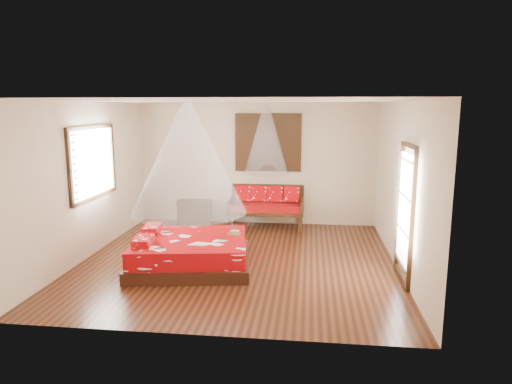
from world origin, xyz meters
The scene contains 10 objects.
room centered at (0.00, 0.00, 1.40)m, with size 5.54×5.54×2.84m.
bed centered at (-0.78, -0.40, 0.25)m, with size 2.21×2.05×0.63m.
daybed centered at (0.28, 2.38, 0.52)m, with size 1.67×0.74×0.94m.
storage_chest centered at (-1.42, 2.45, 0.27)m, with size 0.88×0.71×0.54m.
shutter_panel centered at (0.28, 2.72, 1.90)m, with size 1.52×0.06×1.32m.
window_left centered at (-2.71, 0.20, 1.70)m, with size 0.10×1.74×1.34m.
glazed_door centered at (2.72, -0.60, 1.07)m, with size 0.08×1.02×2.16m.
wine_tray centered at (-0.06, -0.09, 0.55)m, with size 0.25×0.25×0.20m.
mosquito_net_main centered at (-0.76, -0.40, 1.85)m, with size 1.92×1.92×1.80m, color white.
mosquito_net_daybed centered at (0.28, 2.25, 2.00)m, with size 0.97×0.97×1.50m, color white.
Camera 1 is at (1.23, -7.70, 2.69)m, focal length 32.00 mm.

